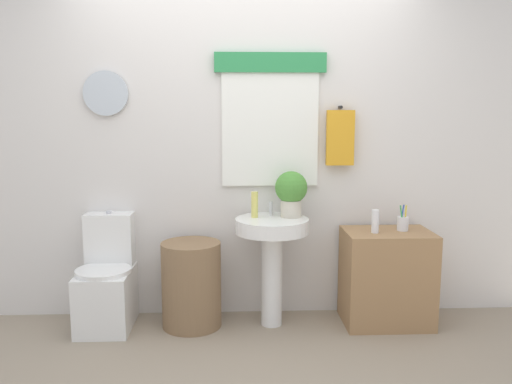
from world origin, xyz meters
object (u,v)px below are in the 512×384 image
potted_plant (291,191)px  toilet (107,284)px  toothbrush_cup (403,223)px  wooden_cabinet (387,277)px  laundry_hamper (191,284)px  pedestal_sink (272,245)px  soap_bottle (255,205)px  lotion_bottle (375,221)px

potted_plant → toilet: bearing=-178.9°
toothbrush_cup → toilet: bearing=179.6°
wooden_cabinet → potted_plant: potted_plant is taller
laundry_hamper → pedestal_sink: (0.57, 0.00, 0.28)m
toilet → potted_plant: 1.47m
toilet → soap_bottle: bearing=0.8°
wooden_cabinet → potted_plant: (-0.69, 0.06, 0.62)m
toilet → wooden_cabinet: (2.01, -0.04, 0.03)m
toilet → laundry_hamper: toilet is taller
laundry_hamper → lotion_bottle: 1.37m
pedestal_sink → lotion_bottle: (0.72, -0.04, 0.17)m
potted_plant → pedestal_sink: bearing=-156.8°
soap_bottle → potted_plant: potted_plant is taller
toothbrush_cup → lotion_bottle: bearing=-164.4°
toilet → soap_bottle: size_ratio=4.41×
soap_bottle → potted_plant: bearing=2.2°
soap_bottle → lotion_bottle: 0.86m
wooden_cabinet → pedestal_sink: bearing=180.0°
laundry_hamper → potted_plant: (0.71, 0.06, 0.66)m
pedestal_sink → toothbrush_cup: 0.95m
potted_plant → lotion_bottle: bearing=-9.7°
pedestal_sink → wooden_cabinet: 0.87m
pedestal_sink → soap_bottle: bearing=157.4°
toilet → toothbrush_cup: toothbrush_cup is taller
pedestal_sink → soap_bottle: size_ratio=4.22×
laundry_hamper → toothbrush_cup: bearing=0.8°
lotion_bottle → toothbrush_cup: (0.22, 0.06, -0.03)m
toilet → potted_plant: potted_plant is taller
potted_plant → soap_bottle: bearing=-177.8°
potted_plant → toothbrush_cup: size_ratio=1.77×
toilet → toothbrush_cup: (2.11, -0.02, 0.43)m
wooden_cabinet → soap_bottle: size_ratio=3.69×
pedestal_sink → potted_plant: bearing=23.2°
soap_bottle → wooden_cabinet: bearing=-3.0°
toothbrush_cup → laundry_hamper: bearing=-179.2°
laundry_hamper → lotion_bottle: (1.30, -0.04, 0.46)m
toilet → toothbrush_cup: 2.16m
laundry_hamper → lotion_bottle: lotion_bottle is taller
soap_bottle → lotion_bottle: soap_bottle is taller
pedestal_sink → wooden_cabinet: size_ratio=1.15×
laundry_hamper → wooden_cabinet: size_ratio=0.90×
toilet → potted_plant: bearing=1.1°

